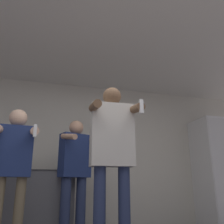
{
  "coord_description": "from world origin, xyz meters",
  "views": [
    {
      "loc": [
        -0.51,
        -1.74,
        0.7
      ],
      "look_at": [
        0.15,
        0.82,
        1.49
      ],
      "focal_mm": 40.0,
      "sensor_mm": 36.0,
      "label": 1
    }
  ],
  "objects": [
    {
      "name": "person_man_side",
      "position": [
        -0.89,
        1.46,
        1.01
      ],
      "size": [
        0.52,
        0.54,
        1.64
      ],
      "color": "#75664C",
      "rests_on": "ground_plane"
    },
    {
      "name": "person_woman_foreground",
      "position": [
        0.15,
        0.81,
        1.08
      ],
      "size": [
        0.53,
        0.49,
        1.78
      ],
      "color": "navy",
      "rests_on": "ground_plane"
    },
    {
      "name": "wall_back",
      "position": [
        0.0,
        2.73,
        1.27
      ],
      "size": [
        7.0,
        0.06,
        2.55
      ],
      "color": "beige",
      "rests_on": "ground_plane"
    },
    {
      "name": "person_spectator_back",
      "position": [
        -0.1,
        1.96,
        0.96
      ],
      "size": [
        0.62,
        0.61,
        1.67
      ],
      "color": "navy",
      "rests_on": "ground_plane"
    },
    {
      "name": "bottle_brown_liquor",
      "position": [
        -1.14,
        2.34,
        1.05
      ],
      "size": [
        0.07,
        0.07,
        0.28
      ],
      "color": "maroon",
      "rests_on": "counter"
    },
    {
      "name": "ceiling_slab",
      "position": [
        0.0,
        1.35,
        2.57
      ],
      "size": [
        7.0,
        3.22,
        0.05
      ],
      "color": "silver",
      "rests_on": "wall_back"
    },
    {
      "name": "refrigerator",
      "position": [
        2.55,
        2.36,
        0.97
      ],
      "size": [
        0.63,
        0.7,
        1.94
      ],
      "color": "white",
      "rests_on": "ground_plane"
    },
    {
      "name": "counter",
      "position": [
        -0.93,
        2.37,
        0.47
      ],
      "size": [
        1.72,
        0.68,
        0.94
      ],
      "color": "slate",
      "rests_on": "ground_plane"
    }
  ]
}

